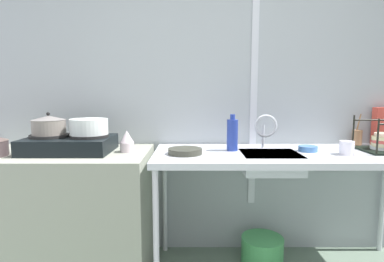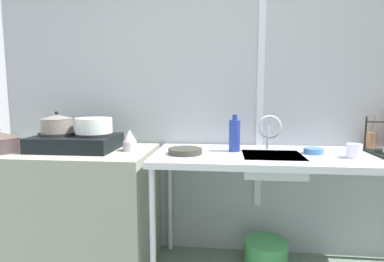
{
  "view_description": "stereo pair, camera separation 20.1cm",
  "coord_description": "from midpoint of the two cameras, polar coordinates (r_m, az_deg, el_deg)",
  "views": [
    {
      "loc": [
        -0.35,
        -0.6,
        1.24
      ],
      "look_at": [
        -0.36,
        1.4,
        0.99
      ],
      "focal_mm": 28.64,
      "sensor_mm": 36.0,
      "label": 1
    },
    {
      "loc": [
        -0.15,
        -0.59,
        1.24
      ],
      "look_at": [
        -0.36,
        1.4,
        0.99
      ],
      "focal_mm": 28.64,
      "sensor_mm": 36.0,
      "label": 2
    }
  ],
  "objects": [
    {
      "name": "bucket_on_floor",
      "position": [
        2.42,
        10.66,
        -21.1
      ],
      "size": [
        0.3,
        0.3,
        0.2
      ],
      "primitive_type": "cylinder",
      "color": "#439A53",
      "rests_on": "ground"
    },
    {
      "name": "counter_concrete",
      "position": [
        2.36,
        -24.9,
        -13.72
      ],
      "size": [
        1.16,
        0.66,
        0.85
      ],
      "primitive_type": "cube",
      "color": "gray",
      "rests_on": "ground"
    },
    {
      "name": "stove",
      "position": [
        2.22,
        -24.08,
        -2.2
      ],
      "size": [
        0.55,
        0.39,
        0.12
      ],
      "color": "black",
      "rests_on": "counter_concrete"
    },
    {
      "name": "pot_on_left_burner",
      "position": [
        2.26,
        -27.29,
        1.0
      ],
      "size": [
        0.21,
        0.21,
        0.15
      ],
      "color": "gray",
      "rests_on": "stove"
    },
    {
      "name": "small_bowl_on_drainboard",
      "position": [
        2.17,
        18.52,
        -3.16
      ],
      "size": [
        0.13,
        0.13,
        0.04
      ],
      "primitive_type": "cylinder",
      "color": "#4576B8",
      "rests_on": "counter_sink"
    },
    {
      "name": "cup_by_rack",
      "position": [
        2.14,
        24.7,
        -2.9
      ],
      "size": [
        0.09,
        0.09,
        0.09
      ],
      "primitive_type": "cylinder",
      "color": "silver",
      "rests_on": "counter_sink"
    },
    {
      "name": "bottle_by_sink",
      "position": [
        2.08,
        4.98,
        -0.69
      ],
      "size": [
        0.08,
        0.08,
        0.25
      ],
      "color": "navy",
      "rests_on": "counter_sink"
    },
    {
      "name": "faucet",
      "position": [
        2.14,
        11.11,
        0.66
      ],
      "size": [
        0.16,
        0.09,
        0.24
      ],
      "color": "silver",
      "rests_on": "counter_sink"
    },
    {
      "name": "percolator",
      "position": [
        2.1,
        -14.55,
        -1.92
      ],
      "size": [
        0.09,
        0.09,
        0.14
      ],
      "color": "beige",
      "rests_on": "counter_concrete"
    },
    {
      "name": "sink_basin",
      "position": [
        2.05,
        11.84,
        -5.77
      ],
      "size": [
        0.37,
        0.33,
        0.12
      ],
      "primitive_type": "cube",
      "color": "silver",
      "rests_on": "counter_sink"
    },
    {
      "name": "pot_on_right_burner",
      "position": [
        2.15,
        -21.03,
        0.75
      ],
      "size": [
        0.24,
        0.24,
        0.1
      ],
      "color": "silver",
      "rests_on": "stove"
    },
    {
      "name": "wall_back",
      "position": [
        2.39,
        6.22,
        7.63
      ],
      "size": [
        4.57,
        0.1,
        2.52
      ],
      "primitive_type": "cube",
      "color": "#9DA5A9",
      "rests_on": "ground"
    },
    {
      "name": "wall_metal_strip",
      "position": [
        2.35,
        9.3,
        10.66
      ],
      "size": [
        0.05,
        0.01,
        2.02
      ],
      "primitive_type": "cube",
      "color": "silver"
    },
    {
      "name": "cereal_box",
      "position": [
        2.65,
        30.37,
        0.75
      ],
      "size": [
        0.15,
        0.08,
        0.28
      ],
      "primitive_type": "cube",
      "rotation": [
        0.0,
        0.0,
        0.12
      ],
      "color": "#C04134",
      "rests_on": "counter_sink"
    },
    {
      "name": "frying_pan",
      "position": [
        1.97,
        -4.04,
        -3.8
      ],
      "size": [
        0.22,
        0.22,
        0.04
      ],
      "primitive_type": "cylinder",
      "color": "#34352B",
      "rests_on": "counter_sink"
    },
    {
      "name": "counter_sink",
      "position": [
        2.11,
        14.96,
        -5.3
      ],
      "size": [
        1.78,
        0.66,
        0.85
      ],
      "color": "silver",
      "rests_on": "ground"
    },
    {
      "name": "utensil_jar",
      "position": [
        2.56,
        26.63,
        -1.07
      ],
      "size": [
        0.07,
        0.07,
        0.24
      ],
      "color": "#966947",
      "rests_on": "counter_sink"
    }
  ]
}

